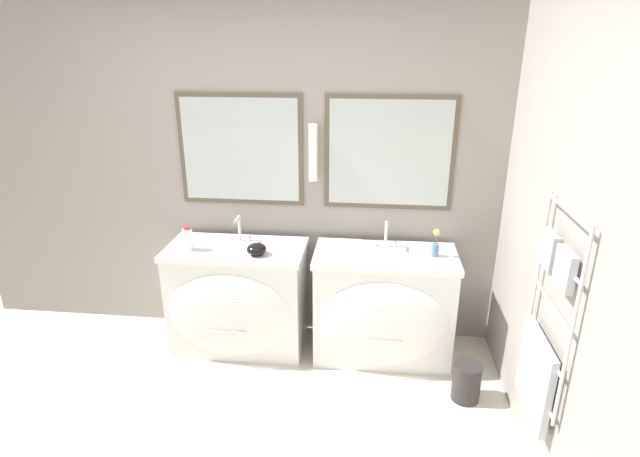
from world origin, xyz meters
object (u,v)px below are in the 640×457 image
vanity_left (237,298)px  toiletry_bottle (188,239)px  amenity_bowl (257,249)px  vanity_right (383,306)px  flower_vase (436,245)px  waste_bin (467,381)px

vanity_left → toiletry_bottle: 0.57m
toiletry_bottle → amenity_bowl: toiletry_bottle is taller
vanity_right → amenity_bowl: size_ratio=7.27×
toiletry_bottle → amenity_bowl: 0.50m
vanity_right → vanity_left: bearing=180.0°
amenity_bowl → flower_vase: (1.22, 0.11, 0.04)m
vanity_right → toiletry_bottle: bearing=-177.9°
toiletry_bottle → flower_vase: (1.72, 0.08, 0.00)m
toiletry_bottle → amenity_bowl: (0.50, -0.03, -0.04)m
waste_bin → toiletry_bottle: bearing=169.1°
toiletry_bottle → flower_vase: flower_vase is taller
amenity_bowl → waste_bin: bearing=-13.3°
flower_vase → waste_bin: size_ratio=0.77×
flower_vase → vanity_left: bearing=-179.0°
vanity_left → toiletry_bottle: (-0.31, -0.05, 0.48)m
toiletry_bottle → waste_bin: (1.93, -0.37, -0.76)m
vanity_left → amenity_bowl: (0.18, -0.08, 0.44)m
vanity_right → toiletry_bottle: toiletry_bottle is taller
toiletry_bottle → flower_vase: 1.72m
flower_vase → amenity_bowl: bearing=-174.9°
vanity_right → toiletry_bottle: size_ratio=5.56×
vanity_right → flower_vase: size_ratio=5.02×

